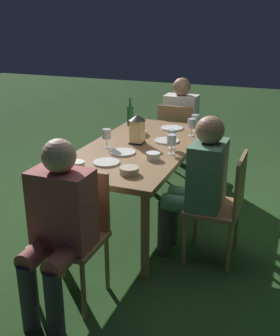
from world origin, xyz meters
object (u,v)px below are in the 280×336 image
(lantern_centerpiece, at_px, (137,128))
(green_bottle_on_table, at_px, (130,115))
(person_in_green, at_px, (199,181))
(plate_c, at_px, (172,128))
(person_in_rust, at_px, (58,222))
(person_in_cream, at_px, (182,120))
(wine_glass_e, at_px, (172,135))
(chair_head_near, at_px, (177,137))
(bowl_dip, at_px, (129,170))
(wine_glass_d, at_px, (107,135))
(wine_glass_c, at_px, (195,120))
(bowl_bread, at_px, (153,156))
(bowl_olives, at_px, (139,133))
(chair_head_far, at_px, (75,229))
(wine_glass_b, at_px, (172,141))
(chair_side_right_b, at_px, (223,203))
(plate_a, at_px, (106,162))
(wine_glass_a, at_px, (192,124))
(plate_d, at_px, (167,141))
(plate_b, at_px, (122,152))

(lantern_centerpiece, height_order, green_bottle_on_table, green_bottle_on_table)
(person_in_green, relative_size, plate_c, 5.11)
(person_in_rust, height_order, person_in_cream, same)
(green_bottle_on_table, xyz_separation_m, wine_glass_e, (0.61, 0.64, 0.01))
(chair_head_near, xyz_separation_m, bowl_dip, (1.88, 0.19, 0.27))
(person_in_cream, height_order, wine_glass_d, person_in_cream)
(wine_glass_c, xyz_separation_m, bowl_bread, (0.96, -0.10, -0.09))
(person_in_cream, bearing_deg, plate_c, 7.54)
(wine_glass_c, xyz_separation_m, bowl_olives, (0.34, -0.47, -0.09))
(chair_head_far, xyz_separation_m, wine_glass_c, (-1.83, 0.34, 0.36))
(lantern_centerpiece, height_order, wine_glass_b, lantern_centerpiece)
(lantern_centerpiece, distance_m, bowl_olives, 0.29)
(chair_side_right_b, bearing_deg, wine_glass_e, -128.64)
(wine_glass_c, relative_size, plate_a, 0.80)
(chair_head_far, relative_size, wine_glass_d, 5.15)
(chair_head_near, bearing_deg, plate_a, -2.40)
(person_in_rust, xyz_separation_m, person_in_cream, (-2.77, 0.00, 0.00))
(wine_glass_a, distance_m, bowl_olives, 0.51)
(person_in_rust, height_order, wine_glass_d, person_in_rust)
(plate_d, bearing_deg, bowl_bread, 5.69)
(chair_head_near, xyz_separation_m, wine_glass_e, (1.17, 0.29, 0.36))
(bowl_dip, bearing_deg, plate_d, 179.87)
(green_bottle_on_table, relative_size, plate_d, 1.27)
(wine_glass_e, bearing_deg, green_bottle_on_table, -133.31)
(bowl_bread, bearing_deg, wine_glass_c, 173.90)
(bowl_dip, bearing_deg, bowl_bread, 171.83)
(wine_glass_e, bearing_deg, plate_c, -163.08)
(wine_glass_b, relative_size, wine_glass_e, 1.00)
(person_in_green, height_order, lantern_centerpiece, person_in_green)
(person_in_rust, relative_size, plate_a, 5.47)
(chair_head_far, relative_size, person_in_green, 0.76)
(person_in_cream, distance_m, wine_glass_a, 1.01)
(wine_glass_c, bearing_deg, plate_c, -91.37)
(person_in_rust, relative_size, plate_c, 5.11)
(wine_glass_a, distance_m, wine_glass_b, 0.60)
(wine_glass_d, relative_size, plate_d, 0.74)
(plate_c, relative_size, bowl_bread, 1.98)
(person_in_cream, height_order, plate_c, person_in_cream)
(chair_head_near, distance_m, wine_glass_b, 1.42)
(person_in_rust, xyz_separation_m, plate_b, (-1.12, -0.06, 0.10))
(chair_head_near, height_order, person_in_cream, person_in_cream)
(person_in_rust, xyz_separation_m, plate_c, (-2.03, 0.10, 0.10))
(chair_head_far, height_order, wine_glass_d, wine_glass_d)
(wine_glass_c, height_order, bowl_dip, wine_glass_c)
(person_in_green, xyz_separation_m, plate_c, (-1.07, -0.55, 0.10))
(plate_a, distance_m, bowl_olives, 0.85)
(green_bottle_on_table, bearing_deg, wine_glass_c, 91.54)
(person_in_rust, bearing_deg, green_bottle_on_table, -170.05)
(wine_glass_e, xyz_separation_m, bowl_olives, (-0.28, -0.42, -0.09))
(person_in_rust, xyz_separation_m, wine_glass_d, (-1.21, -0.24, 0.21))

